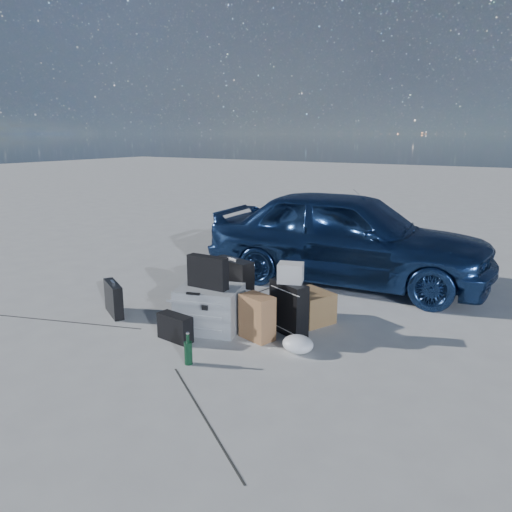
{
  "coord_description": "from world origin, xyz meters",
  "views": [
    {
      "loc": [
        2.91,
        -3.74,
        1.98
      ],
      "look_at": [
        0.08,
        0.85,
        0.66
      ],
      "focal_mm": 35.0,
      "sensor_mm": 36.0,
      "label": 1
    }
  ],
  "objects": [
    {
      "name": "ground",
      "position": [
        0.0,
        0.0,
        0.0
      ],
      "size": [
        60.0,
        60.0,
        0.0
      ],
      "primitive_type": "plane",
      "color": "#B2B3AE",
      "rests_on": "ground"
    },
    {
      "name": "car",
      "position": [
        0.51,
        2.5,
        0.64
      ],
      "size": [
        3.84,
        1.78,
        1.27
      ],
      "primitive_type": "imported",
      "rotation": [
        0.0,
        0.0,
        1.65
      ],
      "color": "navy",
      "rests_on": "ground"
    },
    {
      "name": "pelican_case",
      "position": [
        -0.05,
        0.16,
        0.23
      ],
      "size": [
        0.74,
        0.66,
        0.45
      ],
      "primitive_type": "cube",
      "rotation": [
        0.0,
        0.0,
        0.28
      ],
      "color": "gray",
      "rests_on": "ground"
    },
    {
      "name": "laptop_bag",
      "position": [
        -0.06,
        0.14,
        0.62
      ],
      "size": [
        0.44,
        0.12,
        0.33
      ],
      "primitive_type": "cube",
      "rotation": [
        0.0,
        0.0,
        0.02
      ],
      "color": "black",
      "rests_on": "pelican_case"
    },
    {
      "name": "briefcase",
      "position": [
        -1.23,
        -0.06,
        0.18
      ],
      "size": [
        0.46,
        0.33,
        0.37
      ],
      "primitive_type": "cube",
      "rotation": [
        0.0,
        0.0,
        -0.52
      ],
      "color": "black",
      "rests_on": "ground"
    },
    {
      "name": "suitcase_left",
      "position": [
        -0.07,
        0.62,
        0.32
      ],
      "size": [
        0.52,
        0.29,
        0.64
      ],
      "primitive_type": "cube",
      "rotation": [
        0.0,
        0.0,
        -0.23
      ],
      "color": "black",
      "rests_on": "ground"
    },
    {
      "name": "suitcase_right",
      "position": [
        0.69,
        0.5,
        0.27
      ],
      "size": [
        0.47,
        0.32,
        0.53
      ],
      "primitive_type": "cube",
      "rotation": [
        0.0,
        0.0,
        -0.41
      ],
      "color": "black",
      "rests_on": "ground"
    },
    {
      "name": "white_carton",
      "position": [
        0.69,
        0.52,
        0.63
      ],
      "size": [
        0.3,
        0.27,
        0.2
      ],
      "primitive_type": "cube",
      "rotation": [
        0.0,
        0.0,
        0.34
      ],
      "color": "beige",
      "rests_on": "suitcase_right"
    },
    {
      "name": "duffel_bag",
      "position": [
        -0.53,
        1.04,
        0.18
      ],
      "size": [
        0.75,
        0.44,
        0.35
      ],
      "primitive_type": "cube",
      "rotation": [
        0.0,
        0.0,
        0.2
      ],
      "color": "black",
      "rests_on": "ground"
    },
    {
      "name": "flat_box_white",
      "position": [
        -0.52,
        1.05,
        0.39
      ],
      "size": [
        0.44,
        0.35,
        0.07
      ],
      "primitive_type": "cube",
      "rotation": [
        0.0,
        0.0,
        -0.1
      ],
      "color": "beige",
      "rests_on": "duffel_bag"
    },
    {
      "name": "flat_box_black",
      "position": [
        -0.51,
        1.04,
        0.46
      ],
      "size": [
        0.31,
        0.23,
        0.07
      ],
      "primitive_type": "cube",
      "rotation": [
        0.0,
        0.0,
        0.04
      ],
      "color": "black",
      "rests_on": "flat_box_white"
    },
    {
      "name": "kraft_bag",
      "position": [
        0.5,
        0.2,
        0.22
      ],
      "size": [
        0.38,
        0.28,
        0.45
      ],
      "primitive_type": "cube",
      "rotation": [
        0.0,
        0.0,
        -0.28
      ],
      "color": "#91663F",
      "rests_on": "ground"
    },
    {
      "name": "cardboard_box",
      "position": [
        0.73,
        0.9,
        0.16
      ],
      "size": [
        0.56,
        0.53,
        0.33
      ],
      "primitive_type": "cube",
      "rotation": [
        0.0,
        0.0,
        -0.41
      ],
      "color": "brown",
      "rests_on": "ground"
    },
    {
      "name": "plastic_bag",
      "position": [
        0.99,
        0.12,
        0.08
      ],
      "size": [
        0.3,
        0.26,
        0.16
      ],
      "primitive_type": "ellipsoid",
      "rotation": [
        0.0,
        0.0,
        -0.02
      ],
      "color": "silver",
      "rests_on": "ground"
    },
    {
      "name": "messenger_bag",
      "position": [
        -0.17,
        -0.25,
        0.13
      ],
      "size": [
        0.39,
        0.18,
        0.26
      ],
      "primitive_type": "cube",
      "rotation": [
        0.0,
        0.0,
        -0.11
      ],
      "color": "black",
      "rests_on": "ground"
    },
    {
      "name": "green_bottle",
      "position": [
        0.28,
        -0.6,
        0.14
      ],
      "size": [
        0.09,
        0.09,
        0.28
      ],
      "primitive_type": "cylinder",
      "rotation": [
        0.0,
        0.0,
        0.27
      ],
      "color": "black",
      "rests_on": "ground"
    }
  ]
}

